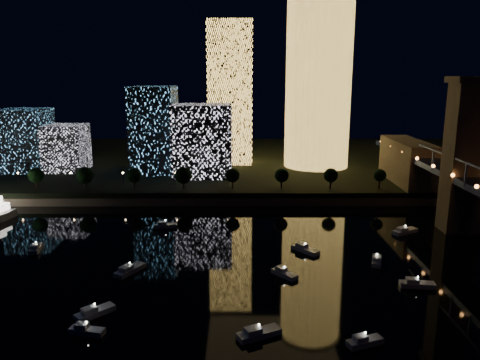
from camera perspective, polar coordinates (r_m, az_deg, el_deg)
The scene contains 9 objects.
ground at distance 110.14m, azimuth 3.87°, elevation -14.61°, with size 520.00×520.00×0.00m, color black.
far_bank at distance 262.11m, azimuth 1.48°, elevation 2.19°, with size 420.00×160.00×5.00m, color black.
seawall at distance 186.29m, azimuth 2.15°, elevation -2.52°, with size 420.00×6.00×3.00m, color #6B5E4C.
tower_cylindrical at distance 237.36m, azimuth 9.53°, elevation 11.96°, with size 34.00×34.00×85.72m.
tower_rectangular at distance 246.86m, azimuth -1.22°, elevation 10.53°, with size 22.61×22.61×71.94m, color #FFC151.
midrise_blocks at distance 228.19m, azimuth -13.90°, elevation 5.03°, with size 110.08×34.88×40.16m.
motorboats at distance 123.27m, azimuth 1.23°, elevation -11.06°, with size 120.31×74.71×2.78m.
esplanade_trees at distance 192.05m, azimuth -8.84°, elevation 0.55°, with size 165.49×6.99×8.99m.
street_lamps at distance 197.80m, azimuth -7.86°, elevation 0.51°, with size 132.70×0.70×5.65m.
Camera 1 is at (-7.45, -97.55, 50.60)m, focal length 35.00 mm.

